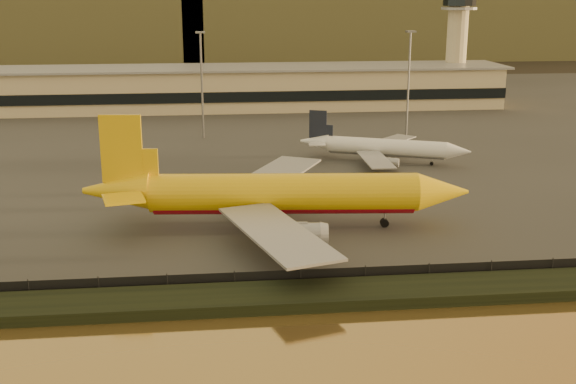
# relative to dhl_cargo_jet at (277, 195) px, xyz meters

# --- Properties ---
(ground) EXTENTS (900.00, 900.00, 0.00)m
(ground) POSITION_rel_dhl_cargo_jet_xyz_m (-1.32, -9.91, -5.38)
(ground) COLOR black
(ground) RESTS_ON ground
(embankment) EXTENTS (320.00, 7.00, 1.40)m
(embankment) POSITION_rel_dhl_cargo_jet_xyz_m (-1.32, -26.91, -4.68)
(embankment) COLOR black
(embankment) RESTS_ON ground
(tarmac) EXTENTS (320.00, 220.00, 0.20)m
(tarmac) POSITION_rel_dhl_cargo_jet_xyz_m (-1.32, 85.09, -5.28)
(tarmac) COLOR #2D2D2D
(tarmac) RESTS_ON ground
(perimeter_fence) EXTENTS (300.00, 0.05, 2.20)m
(perimeter_fence) POSITION_rel_dhl_cargo_jet_xyz_m (-1.32, -22.91, -4.08)
(perimeter_fence) COLOR black
(perimeter_fence) RESTS_ON tarmac
(terminal_building) EXTENTS (202.00, 25.00, 12.60)m
(terminal_building) POSITION_rel_dhl_cargo_jet_xyz_m (-15.84, 115.64, 0.87)
(terminal_building) COLOR tan
(terminal_building) RESTS_ON tarmac
(control_tower) EXTENTS (11.20, 11.20, 35.50)m
(control_tower) POSITION_rel_dhl_cargo_jet_xyz_m (68.68, 121.09, 16.28)
(control_tower) COLOR tan
(control_tower) RESTS_ON tarmac
(apron_light_masts) EXTENTS (152.20, 12.20, 25.40)m
(apron_light_masts) POSITION_rel_dhl_cargo_jet_xyz_m (13.68, 65.09, 10.32)
(apron_light_masts) COLOR slate
(apron_light_masts) RESTS_ON tarmac
(dhl_cargo_jet) EXTENTS (58.12, 56.69, 17.35)m
(dhl_cargo_jet) POSITION_rel_dhl_cargo_jet_xyz_m (0.00, 0.00, 0.00)
(dhl_cargo_jet) COLOR #E9B60C
(dhl_cargo_jet) RESTS_ON tarmac
(white_narrowbody_jet) EXTENTS (34.28, 32.36, 10.29)m
(white_narrowbody_jet) POSITION_rel_dhl_cargo_jet_xyz_m (26.14, 40.45, -2.11)
(white_narrowbody_jet) COLOR white
(white_narrowbody_jet) RESTS_ON tarmac
(gse_vehicle_yellow) EXTENTS (4.94, 3.54, 2.03)m
(gse_vehicle_yellow) POSITION_rel_dhl_cargo_jet_xyz_m (14.01, 20.06, -4.17)
(gse_vehicle_yellow) COLOR #E9B60C
(gse_vehicle_yellow) RESTS_ON tarmac
(gse_vehicle_white) EXTENTS (4.14, 2.52, 1.74)m
(gse_vehicle_white) POSITION_rel_dhl_cargo_jet_xyz_m (-8.34, 20.44, -4.31)
(gse_vehicle_white) COLOR white
(gse_vehicle_white) RESTS_ON tarmac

